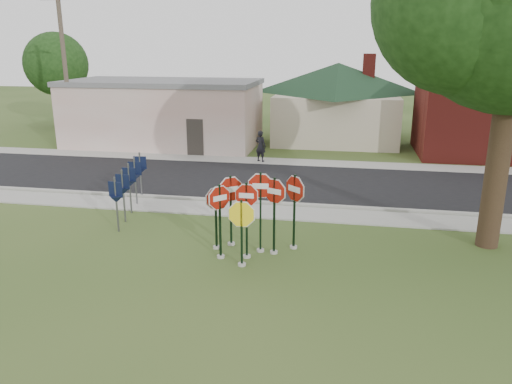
% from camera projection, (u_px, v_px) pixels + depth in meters
% --- Properties ---
extents(ground, '(120.00, 120.00, 0.00)m').
position_uv_depth(ground, '(242.00, 273.00, 14.45)').
color(ground, '#344F1D').
rests_on(ground, ground).
extents(sidewalk_near, '(60.00, 1.60, 0.06)m').
position_uv_depth(sidewalk_near, '(271.00, 212.00, 19.63)').
color(sidewalk_near, gray).
rests_on(sidewalk_near, ground).
extents(road, '(60.00, 7.00, 0.04)m').
position_uv_depth(road, '(285.00, 182.00, 23.87)').
color(road, black).
rests_on(road, ground).
extents(sidewalk_far, '(60.00, 1.60, 0.06)m').
position_uv_depth(sidewalk_far, '(295.00, 162.00, 27.93)').
color(sidewalk_far, gray).
rests_on(sidewalk_far, ground).
extents(curb, '(60.00, 0.20, 0.14)m').
position_uv_depth(curb, '(275.00, 203.00, 20.56)').
color(curb, gray).
rests_on(curb, ground).
extents(stop_sign_center, '(0.99, 0.24, 2.51)m').
position_uv_depth(stop_sign_center, '(247.00, 211.00, 15.08)').
color(stop_sign_center, '#A8A49C').
rests_on(stop_sign_center, ground).
extents(stop_sign_yellow, '(1.10, 0.24, 2.17)m').
position_uv_depth(stop_sign_yellow, '(242.00, 225.00, 14.57)').
color(stop_sign_yellow, '#A8A49C').
rests_on(stop_sign_yellow, ground).
extents(stop_sign_left, '(0.72, 0.77, 2.46)m').
position_uv_depth(stop_sign_left, '(220.00, 212.00, 15.07)').
color(stop_sign_left, '#A8A49C').
rests_on(stop_sign_left, ground).
extents(stop_sign_right, '(0.99, 0.46, 2.60)m').
position_uv_depth(stop_sign_right, '(274.00, 205.00, 15.37)').
color(stop_sign_right, '#A8A49C').
rests_on(stop_sign_right, ground).
extents(stop_sign_back_right, '(1.09, 0.24, 2.73)m').
position_uv_depth(stop_sign_back_right, '(261.00, 200.00, 15.48)').
color(stop_sign_back_right, '#A8A49C').
rests_on(stop_sign_back_right, ground).
extents(stop_sign_back_left, '(0.91, 0.72, 2.49)m').
position_uv_depth(stop_sign_back_left, '(231.00, 200.00, 16.05)').
color(stop_sign_back_left, '#A8A49C').
rests_on(stop_sign_back_left, ground).
extents(stop_sign_far_right, '(0.87, 0.78, 2.59)m').
position_uv_depth(stop_sign_far_right, '(295.00, 201.00, 15.76)').
color(stop_sign_far_right, '#A8A49C').
rests_on(stop_sign_far_right, ground).
extents(stop_sign_far_left, '(0.68, 0.71, 2.19)m').
position_uv_depth(stop_sign_far_left, '(216.00, 210.00, 15.83)').
color(stop_sign_far_left, '#A8A49C').
rests_on(stop_sign_far_left, ground).
extents(route_sign_row, '(1.43, 4.63, 2.00)m').
position_uv_depth(route_sign_row, '(130.00, 183.00, 19.28)').
color(route_sign_row, '#59595E').
rests_on(route_sign_row, ground).
extents(building_stucco, '(12.20, 6.20, 4.20)m').
position_uv_depth(building_stucco, '(164.00, 112.00, 32.37)').
color(building_stucco, silver).
rests_on(building_stucco, ground).
extents(building_house, '(11.60, 11.60, 6.20)m').
position_uv_depth(building_house, '(338.00, 86.00, 33.81)').
color(building_house, '#BFB198').
rests_on(building_house, ground).
extents(building_brick, '(10.20, 6.20, 4.75)m').
position_uv_depth(building_brick, '(508.00, 115.00, 29.13)').
color(building_brick, maroon).
rests_on(building_brick, ground).
extents(utility_pole_near, '(2.20, 0.26, 9.50)m').
position_uv_depth(utility_pole_near, '(65.00, 69.00, 29.80)').
color(utility_pole_near, '#493B31').
rests_on(utility_pole_near, ground).
extents(bg_tree_left, '(4.90, 4.90, 7.35)m').
position_uv_depth(bg_tree_left, '(56.00, 64.00, 39.17)').
color(bg_tree_left, black).
rests_on(bg_tree_left, ground).
extents(pedestrian, '(0.75, 0.63, 1.74)m').
position_uv_depth(pedestrian, '(261.00, 146.00, 27.80)').
color(pedestrian, black).
rests_on(pedestrian, sidewalk_far).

